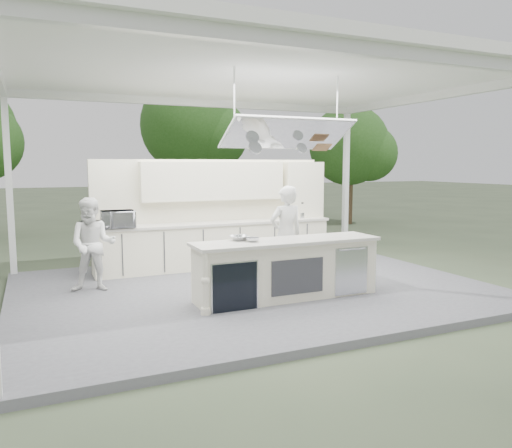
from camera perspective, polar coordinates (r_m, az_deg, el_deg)
name	(u,v)px	position (r m, az deg, el deg)	size (l,w,h in m)	color
ground	(253,293)	(8.94, -0.33, -7.88)	(90.00, 90.00, 0.00)	#4A563B
stage_deck	(253,290)	(8.92, -0.33, -7.51)	(8.00, 6.00, 0.12)	slate
tent	(253,78)	(8.75, -0.30, 16.31)	(8.20, 6.20, 3.86)	white
demo_island	(286,269)	(8.07, 3.45, -5.15)	(3.10, 0.79, 0.95)	white
back_counter	(217,244)	(10.54, -4.52, -2.31)	(5.08, 0.72, 0.95)	white
back_wall_unit	(232,197)	(10.79, -2.73, 3.14)	(5.05, 0.48, 2.25)	white
tree_cluster	(135,135)	(18.02, -13.70, 9.90)	(19.55, 9.40, 5.85)	brown
head_chef	(286,235)	(8.98, 3.43, -1.26)	(0.65, 0.42, 1.77)	white
sous_chef	(93,245)	(8.89, -18.14, -2.25)	(0.78, 0.60, 1.60)	white
toaster_oven	(118,219)	(9.77, -15.51, 0.52)	(0.60, 0.41, 0.33)	silver
bowl_large	(240,238)	(7.93, -1.87, -1.60)	(0.30, 0.30, 0.07)	silver
bowl_small	(253,240)	(7.78, -0.40, -1.80)	(0.21, 0.21, 0.07)	silver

